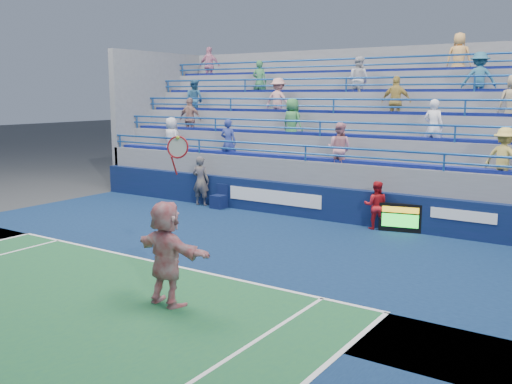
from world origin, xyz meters
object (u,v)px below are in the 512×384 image
Objects in this scene: judge_chair at (219,201)px; line_judge at (201,181)px; ball_girl at (376,205)px; serve_speed_board at (400,218)px; tennis_player at (166,253)px.

judge_chair is 0.47× the size of line_judge.
serve_speed_board is at bearing 164.65° from ball_girl.
tennis_player is at bearing 115.61° from line_judge.
ball_girl is (6.73, 0.03, -0.17)m from line_judge.
serve_speed_board is 8.38m from tennis_player.
serve_speed_board is 0.38× the size of tennis_player.
judge_chair is 9.45m from tennis_player.
serve_speed_board is 7.49m from line_judge.
ball_girl reaches higher than judge_chair.
ball_girl is at bearing 83.30° from tennis_player.
judge_chair is (-6.60, -0.14, -0.16)m from serve_speed_board.
line_judge is at bearing -19.13° from ball_girl.
line_judge is at bearing 175.92° from judge_chair.
tennis_player is 9.96m from line_judge.
judge_chair is at bearing 121.32° from tennis_player.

